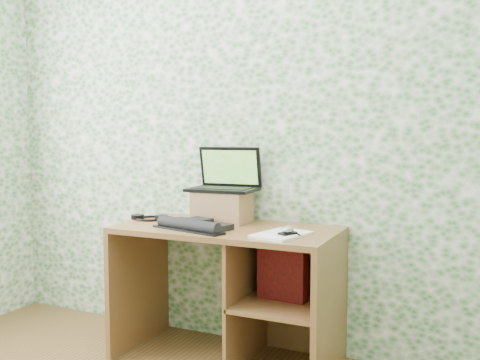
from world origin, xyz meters
The scene contains 10 objects.
wall_back centered at (0.00, 1.75, 1.30)m, with size 3.50×3.50×0.00m, color white.
desk centered at (0.08, 1.47, 0.48)m, with size 1.20×0.60×0.75m.
riser centered at (-0.10, 1.58, 0.84)m, with size 0.30×0.25×0.18m, color #926741.
laptop centered at (-0.10, 1.63, 0.99)m, with size 0.39×0.29×0.25m.
keyboard centered at (-0.14, 1.32, 0.77)m, with size 0.46×0.33×0.06m.
headphones centered at (-0.53, 1.48, 0.76)m, with size 0.22×0.20×0.03m.
notepad centered at (0.36, 1.33, 0.76)m, with size 0.20×0.29×0.01m, color silver.
mouse centered at (0.40, 1.31, 0.78)m, with size 0.06×0.09×0.03m, color #B2B2B4.
pen centered at (0.43, 1.35, 0.77)m, with size 0.01×0.01×0.13m, color black.
red_box centered at (0.33, 1.44, 0.55)m, with size 0.26×0.08×0.31m, color maroon.
Camera 1 is at (1.27, -1.15, 1.26)m, focal length 40.00 mm.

